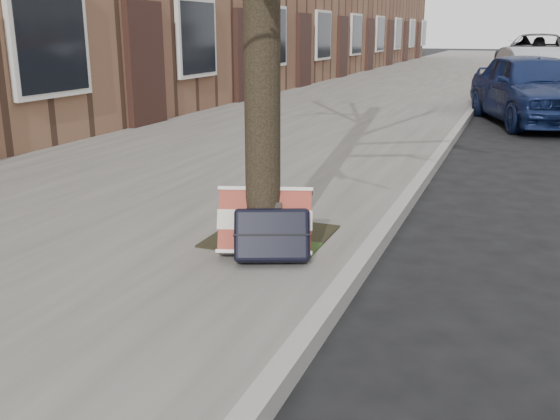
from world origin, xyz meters
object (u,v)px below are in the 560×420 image
at_px(suitcase_red, 266,222).
at_px(suitcase_navy, 272,235).
at_px(car_near_front, 532,88).
at_px(car_near_mid, 541,79).

height_order(suitcase_red, suitcase_navy, suitcase_red).
distance_m(suitcase_red, suitcase_navy, 0.15).
height_order(suitcase_navy, car_near_front, car_near_front).
xyz_separation_m(suitcase_red, car_near_front, (1.72, 8.44, 0.28)).
relative_size(car_near_front, car_near_mid, 0.96).
bearing_deg(car_near_mid, suitcase_navy, -113.73).
distance_m(suitcase_red, car_near_mid, 10.99).
relative_size(suitcase_red, car_near_mid, 0.16).
xyz_separation_m(suitcase_navy, car_near_front, (1.63, 8.55, 0.33)).
height_order(suitcase_red, car_near_front, car_near_front).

